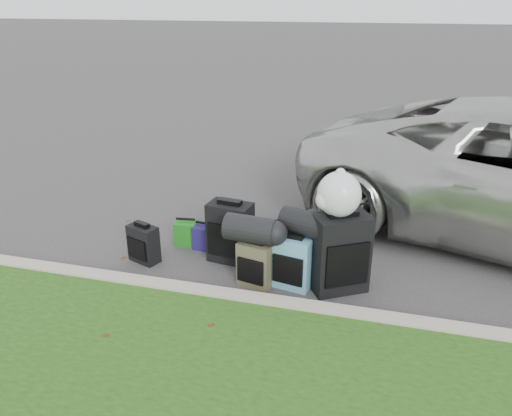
% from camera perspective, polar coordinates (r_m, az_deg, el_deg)
% --- Properties ---
extents(ground, '(120.00, 120.00, 0.00)m').
position_cam_1_polar(ground, '(5.81, 0.44, -5.84)').
color(ground, '#383535').
rests_on(ground, ground).
extents(curb, '(120.00, 0.18, 0.15)m').
position_cam_1_polar(curb, '(4.95, -2.52, -10.47)').
color(curb, '#9E937F').
rests_on(curb, ground).
extents(suitcase_small_black, '(0.39, 0.30, 0.43)m').
position_cam_1_polar(suitcase_small_black, '(5.82, -12.72, -4.01)').
color(suitcase_small_black, black).
rests_on(suitcase_small_black, ground).
extents(suitcase_large_black_left, '(0.52, 0.35, 0.70)m').
position_cam_1_polar(suitcase_large_black_left, '(5.65, -2.95, -2.79)').
color(suitcase_large_black_left, black).
rests_on(suitcase_large_black_left, ground).
extents(suitcase_olive, '(0.39, 0.29, 0.49)m').
position_cam_1_polar(suitcase_olive, '(5.21, -0.03, -6.42)').
color(suitcase_olive, '#3B3825').
rests_on(suitcase_olive, ground).
extents(suitcase_teal, '(0.43, 0.30, 0.56)m').
position_cam_1_polar(suitcase_teal, '(5.18, 4.19, -6.20)').
color(suitcase_teal, teal).
rests_on(suitcase_teal, ground).
extents(suitcase_large_black_right, '(0.64, 0.57, 0.83)m').
position_cam_1_polar(suitcase_large_black_right, '(5.13, 9.58, -5.11)').
color(suitcase_large_black_right, black).
rests_on(suitcase_large_black_right, ground).
extents(tote_green, '(0.28, 0.24, 0.30)m').
position_cam_1_polar(tote_green, '(6.14, -7.97, -2.86)').
color(tote_green, '#1B7019').
rests_on(tote_green, ground).
extents(tote_navy, '(0.29, 0.24, 0.29)m').
position_cam_1_polar(tote_navy, '(6.02, -5.76, -3.33)').
color(tote_navy, '#1F1751').
rests_on(tote_navy, ground).
extents(duffel_left, '(0.54, 0.33, 0.28)m').
position_cam_1_polar(duffel_left, '(5.07, -0.64, -2.44)').
color(duffel_left, black).
rests_on(duffel_left, suitcase_olive).
extents(duffel_right, '(0.54, 0.41, 0.27)m').
position_cam_1_polar(duffel_right, '(5.07, 5.52, -1.72)').
color(duffel_right, black).
rests_on(duffel_right, suitcase_teal).
extents(trash_bag, '(0.43, 0.43, 0.43)m').
position_cam_1_polar(trash_bag, '(4.89, 9.48, 1.55)').
color(trash_bag, white).
rests_on(trash_bag, suitcase_large_black_right).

